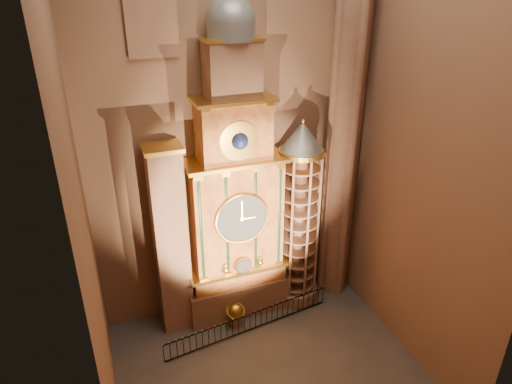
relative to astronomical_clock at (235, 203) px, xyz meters
name	(u,v)px	position (x,y,z in m)	size (l,w,h in m)	color
floor	(270,371)	(0.00, -4.96, -6.68)	(14.00, 14.00, 0.00)	#383330
wall_back	(227,115)	(0.00, 1.04, 4.32)	(22.00, 22.00, 0.00)	brown
wall_left	(76,185)	(-7.00, -4.96, 4.32)	(22.00, 22.00, 0.00)	brown
wall_right	(427,136)	(7.00, -4.96, 4.32)	(22.00, 22.00, 0.00)	brown
astronomical_clock	(235,203)	(0.00, 0.00, 0.00)	(5.60, 2.41, 16.70)	#8C634C
portrait_tower	(171,241)	(-3.40, 0.02, -1.53)	(1.80, 1.60, 10.20)	#8C634C
stair_turret	(299,218)	(3.50, -0.26, -1.41)	(2.50, 2.50, 10.80)	#8C634C
gothic_pier	(347,108)	(6.10, 0.04, 4.32)	(2.04, 2.04, 22.00)	#8C634C
celestial_globe	(236,313)	(-0.55, -1.40, -5.82)	(1.10, 1.06, 1.44)	#8C634C
iron_railing	(250,322)	(0.02, -2.03, -6.08)	(9.35, 1.31, 1.10)	black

